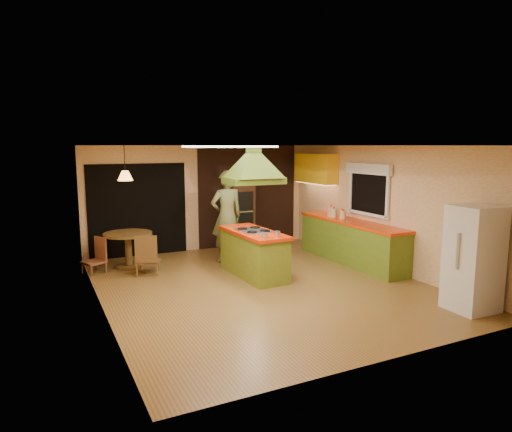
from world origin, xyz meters
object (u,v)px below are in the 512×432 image
man (227,217)px  wall_oven (239,212)px  dining_table (128,243)px  refrigerator (474,258)px  canister_large (331,211)px  kitchen_island (254,253)px

man → wall_oven: 1.35m
wall_oven → dining_table: size_ratio=1.82×
man → refrigerator: bearing=115.1°
refrigerator → dining_table: refrigerator is taller
refrigerator → dining_table: (-4.25, 4.79, -0.29)m
refrigerator → canister_large: bearing=90.5°
kitchen_island → canister_large: (2.26, 0.67, 0.58)m
kitchen_island → canister_large: bearing=14.4°
refrigerator → man: bearing=118.8°
man → wall_oven: bearing=-127.7°
dining_table → canister_large: size_ratio=4.45×
kitchen_island → refrigerator: size_ratio=1.10×
canister_large → kitchen_island: bearing=-163.4°
man → dining_table: 2.11m
wall_oven → dining_table: bearing=-168.6°
refrigerator → wall_oven: size_ratio=0.91×
man → dining_table: bearing=-14.2°
dining_table → canister_large: bearing=-12.9°
kitchen_island → dining_table: (-2.06, 1.66, 0.07)m
man → canister_large: bearing=164.4°
dining_table → kitchen_island: bearing=-38.8°
wall_oven → canister_large: wall_oven is taller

